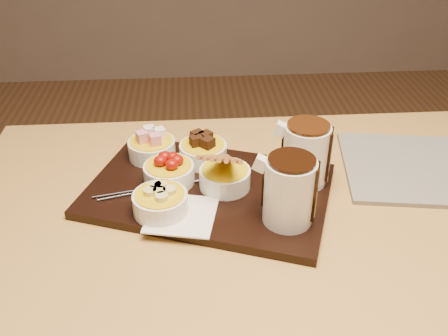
{
  "coord_description": "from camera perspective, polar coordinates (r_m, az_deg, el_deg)",
  "views": [
    {
      "loc": [
        -0.14,
        -0.72,
        1.33
      ],
      "look_at": [
        -0.08,
        0.08,
        0.81
      ],
      "focal_mm": 40.0,
      "sensor_mm": 36.0,
      "label": 1
    }
  ],
  "objects": [
    {
      "name": "pitcher_milk_chocolate",
      "position": [
        0.97,
        9.31,
        1.48
      ],
      "size": [
        0.11,
        0.11,
        0.12
      ],
      "primitive_type": "cylinder",
      "rotation": [
        0.0,
        0.0,
        -0.35
      ],
      "color": "silver",
      "rests_on": "serving_board"
    },
    {
      "name": "newspaper",
      "position": [
        1.14,
        22.02,
        -0.04
      ],
      "size": [
        0.38,
        0.32,
        0.01
      ],
      "primitive_type": "cube",
      "rotation": [
        0.0,
        0.0,
        -0.15
      ],
      "color": "beige",
      "rests_on": "dining_table"
    },
    {
      "name": "bowl_cake",
      "position": [
        1.05,
        -2.39,
        1.76
      ],
      "size": [
        0.1,
        0.1,
        0.04
      ],
      "primitive_type": "cylinder",
      "color": "white",
      "rests_on": "serving_board"
    },
    {
      "name": "bowl_strawberries",
      "position": [
        0.99,
        -6.29,
        -0.66
      ],
      "size": [
        0.1,
        0.1,
        0.04
      ],
      "primitive_type": "cylinder",
      "color": "white",
      "rests_on": "serving_board"
    },
    {
      "name": "bowl_biscotti",
      "position": [
        0.97,
        0.1,
        -1.17
      ],
      "size": [
        0.1,
        0.1,
        0.04
      ],
      "primitive_type": "cylinder",
      "color": "white",
      "rests_on": "serving_board"
    },
    {
      "name": "bowl_marshmallows",
      "position": [
        1.07,
        -8.24,
        2.17
      ],
      "size": [
        0.1,
        0.1,
        0.04
      ],
      "primitive_type": "cylinder",
      "color": "white",
      "rests_on": "serving_board"
    },
    {
      "name": "fondue_skewers",
      "position": [
        0.98,
        -7.31,
        -2.09
      ],
      "size": [
        0.08,
        0.26,
        0.01
      ],
      "primitive_type": null,
      "rotation": [
        0.0,
        0.0,
        -1.36
      ],
      "color": "silver",
      "rests_on": "serving_board"
    },
    {
      "name": "napkin",
      "position": [
        0.91,
        -4.85,
        -5.33
      ],
      "size": [
        0.14,
        0.14,
        0.0
      ],
      "primitive_type": "cube",
      "rotation": [
        0.0,
        0.0,
        -0.21
      ],
      "color": "white",
      "rests_on": "serving_board"
    },
    {
      "name": "pitcher_dark_chocolate",
      "position": [
        0.87,
        7.47,
        -2.72
      ],
      "size": [
        0.11,
        0.11,
        0.12
      ],
      "primitive_type": "cylinder",
      "rotation": [
        0.0,
        0.0,
        -0.35
      ],
      "color": "silver",
      "rests_on": "serving_board"
    },
    {
      "name": "bowl_bananas",
      "position": [
        0.91,
        -7.28,
        -4.02
      ],
      "size": [
        0.1,
        0.1,
        0.04
      ],
      "primitive_type": "cylinder",
      "color": "white",
      "rests_on": "serving_board"
    },
    {
      "name": "serving_board",
      "position": [
        0.98,
        -1.74,
        -2.57
      ],
      "size": [
        0.53,
        0.44,
        0.02
      ],
      "primitive_type": "cube",
      "rotation": [
        0.0,
        0.0,
        -0.35
      ],
      "color": "black",
      "rests_on": "dining_table"
    },
    {
      "name": "dining_table",
      "position": [
        1.0,
        5.19,
        -9.88
      ],
      "size": [
        1.2,
        0.8,
        0.75
      ],
      "color": "tan",
      "rests_on": "ground"
    }
  ]
}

